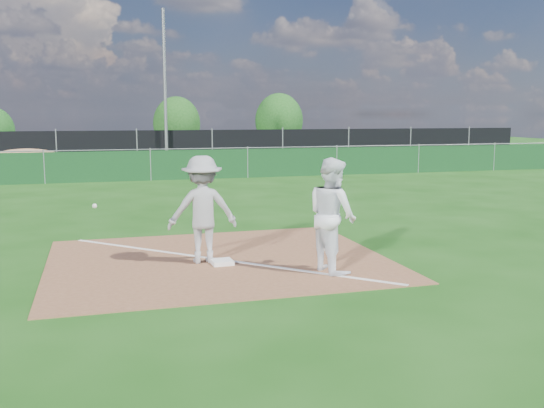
# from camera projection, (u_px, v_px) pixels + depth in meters

# --- Properties ---
(ground) EXTENTS (90.00, 90.00, 0.00)m
(ground) POSITION_uv_depth(u_px,v_px,m) (165.00, 197.00, 19.55)
(ground) COLOR #15470F
(ground) RESTS_ON ground
(infield_dirt) EXTENTS (6.00, 5.00, 0.02)m
(infield_dirt) POSITION_uv_depth(u_px,v_px,m) (219.00, 260.00, 11.00)
(infield_dirt) COLOR brown
(infield_dirt) RESTS_ON ground
(foul_line) EXTENTS (5.01, 5.01, 0.01)m
(foul_line) POSITION_uv_depth(u_px,v_px,m) (219.00, 259.00, 10.99)
(foul_line) COLOR white
(foul_line) RESTS_ON infield_dirt
(green_fence) EXTENTS (44.00, 0.05, 1.20)m
(green_fence) POSITION_uv_depth(u_px,v_px,m) (151.00, 166.00, 24.21)
(green_fence) COLOR #0F3817
(green_fence) RESTS_ON ground
(dirt_mound) EXTENTS (3.38, 2.60, 1.17)m
(dirt_mound) POSITION_uv_depth(u_px,v_px,m) (26.00, 162.00, 26.16)
(dirt_mound) COLOR #A4784F
(dirt_mound) RESTS_ON ground
(black_fence) EXTENTS (46.00, 0.04, 1.80)m
(black_fence) POSITION_uv_depth(u_px,v_px,m) (137.00, 148.00, 31.77)
(black_fence) COLOR black
(black_fence) RESTS_ON ground
(parking_lot) EXTENTS (46.00, 9.00, 0.01)m
(parking_lot) POSITION_uv_depth(u_px,v_px,m) (132.00, 158.00, 36.65)
(parking_lot) COLOR black
(parking_lot) RESTS_ON ground
(light_pole) EXTENTS (0.16, 0.16, 8.00)m
(light_pole) POSITION_uv_depth(u_px,v_px,m) (165.00, 88.00, 31.44)
(light_pole) COLOR slate
(light_pole) RESTS_ON ground
(first_base) EXTENTS (0.38, 0.38, 0.08)m
(first_base) POSITION_uv_depth(u_px,v_px,m) (222.00, 262.00, 10.65)
(first_base) COLOR white
(first_base) RESTS_ON infield_dirt
(play_at_first) EXTENTS (2.49, 0.74, 1.90)m
(play_at_first) POSITION_uv_depth(u_px,v_px,m) (202.00, 209.00, 10.69)
(play_at_first) COLOR #AAAAAC
(play_at_first) RESTS_ON infield_dirt
(runner) EXTENTS (0.89, 1.05, 1.93)m
(runner) POSITION_uv_depth(u_px,v_px,m) (332.00, 215.00, 10.12)
(runner) COLOR white
(runner) RESTS_ON ground
(car_left) EXTENTS (4.16, 2.02, 1.37)m
(car_left) POSITION_uv_depth(u_px,v_px,m) (11.00, 148.00, 34.97)
(car_left) COLOR #B9BCC2
(car_left) RESTS_ON parking_lot
(car_mid) EXTENTS (4.67, 3.05, 1.45)m
(car_mid) POSITION_uv_depth(u_px,v_px,m) (131.00, 147.00, 35.42)
(car_mid) COLOR black
(car_mid) RESTS_ON parking_lot
(car_right) EXTENTS (5.00, 3.63, 1.35)m
(car_right) POSITION_uv_depth(u_px,v_px,m) (201.00, 146.00, 37.51)
(car_right) COLOR black
(car_right) RESTS_ON parking_lot
(tree_mid) EXTENTS (3.26, 3.26, 3.87)m
(tree_mid) POSITION_uv_depth(u_px,v_px,m) (177.00, 124.00, 42.12)
(tree_mid) COLOR #382316
(tree_mid) RESTS_ON ground
(tree_right) EXTENTS (3.53, 3.53, 4.19)m
(tree_right) POSITION_uv_depth(u_px,v_px,m) (279.00, 121.00, 44.82)
(tree_right) COLOR #382316
(tree_right) RESTS_ON ground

